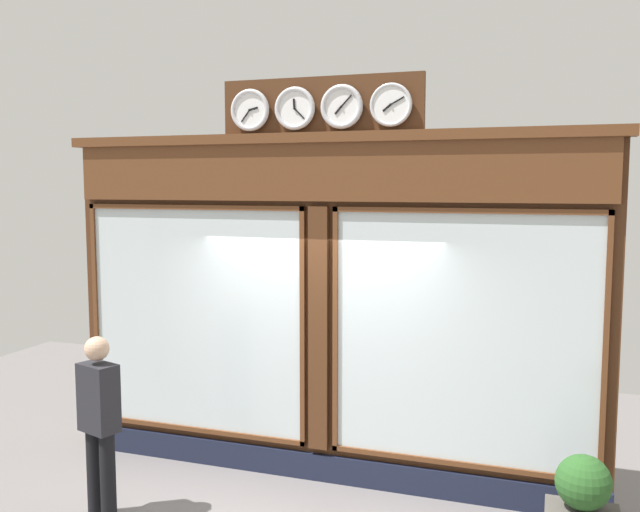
# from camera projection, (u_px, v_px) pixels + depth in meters

# --- Properties ---
(shop_facade) EXTENTS (5.71, 0.42, 4.09)m
(shop_facade) POSITION_uv_depth(u_px,v_px,m) (324.00, 305.00, 7.04)
(shop_facade) COLOR #4C2B16
(shop_facade) RESTS_ON ground_plane
(pedestrian) EXTENTS (0.41, 0.32, 1.69)m
(pedestrian) POSITION_uv_depth(u_px,v_px,m) (99.00, 419.00, 6.20)
(pedestrian) COLOR black
(pedestrian) RESTS_ON ground_plane
(planter_shrub) EXTENTS (0.43, 0.43, 0.43)m
(planter_shrub) POSITION_uv_depth(u_px,v_px,m) (583.00, 482.00, 5.36)
(planter_shrub) COLOR #285623
(planter_shrub) RESTS_ON planter_box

